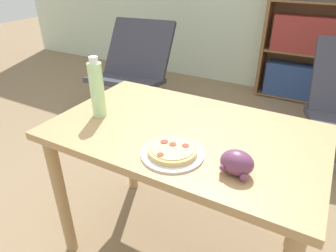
{
  "coord_description": "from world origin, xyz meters",
  "views": [
    {
      "loc": [
        0.6,
        -1.06,
        1.42
      ],
      "look_at": [
        0.08,
        -0.13,
        0.83
      ],
      "focal_mm": 32.0,
      "sensor_mm": 36.0,
      "label": 1
    }
  ],
  "objects_px": {
    "pizza_on_plate": "(172,152)",
    "lounge_chair_near": "(133,83)",
    "drink_bottle": "(97,89)",
    "bookshelf": "(307,32)",
    "grape_bunch": "(237,163)"
  },
  "relations": [
    {
      "from": "grape_bunch",
      "to": "bookshelf",
      "type": "distance_m",
      "value": 2.69
    },
    {
      "from": "drink_bottle",
      "to": "grape_bunch",
      "type": "bearing_deg",
      "value": -9.44
    },
    {
      "from": "pizza_on_plate",
      "to": "lounge_chair_near",
      "type": "xyz_separation_m",
      "value": [
        -1.31,
        1.58,
        -0.49
      ]
    },
    {
      "from": "drink_bottle",
      "to": "pizza_on_plate",
      "type": "bearing_deg",
      "value": -15.38
    },
    {
      "from": "lounge_chair_near",
      "to": "drink_bottle",
      "type": "bearing_deg",
      "value": -67.53
    },
    {
      "from": "drink_bottle",
      "to": "lounge_chair_near",
      "type": "height_order",
      "value": "drink_bottle"
    },
    {
      "from": "bookshelf",
      "to": "grape_bunch",
      "type": "bearing_deg",
      "value": -88.14
    },
    {
      "from": "pizza_on_plate",
      "to": "lounge_chair_near",
      "type": "distance_m",
      "value": 2.11
    },
    {
      "from": "pizza_on_plate",
      "to": "bookshelf",
      "type": "distance_m",
      "value": 2.7
    },
    {
      "from": "pizza_on_plate",
      "to": "lounge_chair_near",
      "type": "height_order",
      "value": "lounge_chair_near"
    },
    {
      "from": "pizza_on_plate",
      "to": "bookshelf",
      "type": "bearing_deg",
      "value": 86.65
    },
    {
      "from": "pizza_on_plate",
      "to": "bookshelf",
      "type": "relative_size",
      "value": 0.15
    },
    {
      "from": "grape_bunch",
      "to": "bookshelf",
      "type": "bearing_deg",
      "value": 91.86
    },
    {
      "from": "drink_bottle",
      "to": "bookshelf",
      "type": "relative_size",
      "value": 0.18
    },
    {
      "from": "grape_bunch",
      "to": "lounge_chair_near",
      "type": "xyz_separation_m",
      "value": [
        -1.56,
        1.57,
        -0.52
      ]
    }
  ]
}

